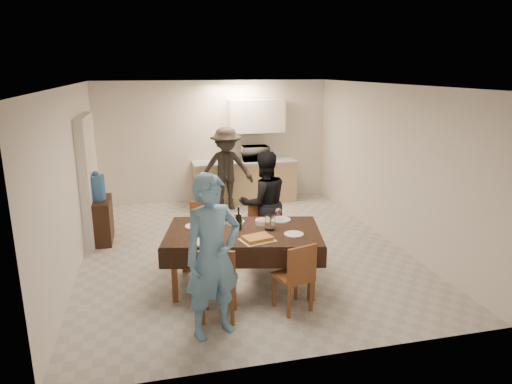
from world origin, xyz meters
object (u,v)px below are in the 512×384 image
console (100,220)px  savoury_tart (257,238)px  microwave (255,153)px  person_near (213,257)px  water_jug (97,188)px  person_far (264,203)px  water_pitcher (270,222)px  wine_bottle (239,218)px  dining_table (243,233)px  person_kitchen (226,169)px

console → savoury_tart: (2.12, -2.56, 0.44)m
microwave → person_near: size_ratio=0.31×
water_jug → person_far: size_ratio=0.25×
water_jug → person_near: (1.47, -3.23, -0.03)m
water_pitcher → wine_bottle: bearing=166.0°
dining_table → microwave: bearing=87.0°
dining_table → water_jug: 2.98m
person_far → person_kitchen: bearing=-92.2°
person_near → person_kitchen: (0.93, 4.54, -0.05)m
dining_table → water_pitcher: water_pitcher is taller
water_pitcher → person_near: size_ratio=0.11×
dining_table → water_jug: water_jug is taller
microwave → person_kitchen: size_ratio=0.33×
water_jug → dining_table: bearing=-47.1°
person_near → water_jug: bearing=94.5°
dining_table → person_far: size_ratio=1.35×
water_jug → wine_bottle: water_jug is taller
dining_table → water_jug: size_ratio=5.34×
dining_table → savoury_tart: size_ratio=5.49×
dining_table → water_pitcher: (0.35, -0.05, 0.14)m
person_far → person_kitchen: 2.45m
person_near → console: bearing=94.5°
wine_bottle → person_kitchen: bearing=82.9°
wine_bottle → microwave: 4.06m
dining_table → person_kitchen: bearing=96.3°
water_jug → water_pitcher: water_jug is taller
microwave → person_near: person_near is taller
water_jug → person_far: (2.57, -1.13, -0.12)m
wine_bottle → water_pitcher: 0.42m
person_kitchen → water_jug: bearing=-151.3°
microwave → console: bearing=29.5°
wine_bottle → person_near: 1.21m
console → person_kitchen: 2.78m
savoury_tart → dining_table: bearing=104.7°
console → water_jug: 0.57m
wine_bottle → microwave: microwave is taller
water_jug → savoury_tart: (2.12, -2.56, -0.13)m
console → wine_bottle: 2.96m
water_pitcher → person_far: 1.12m
wine_bottle → water_pitcher: size_ratio=1.55×
water_jug → person_kitchen: 2.74m
person_near → water_pitcher: bearing=28.0°
console → person_near: 3.59m
person_near → person_far: size_ratio=1.11×
person_kitchen → person_near: bearing=-101.6°
console → person_kitchen: bearing=28.7°
wine_bottle → water_pitcher: wine_bottle is taller
console → person_near: (1.47, -3.23, 0.54)m
water_pitcher → water_jug: bearing=136.8°
microwave → person_kitchen: person_kitchen is taller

